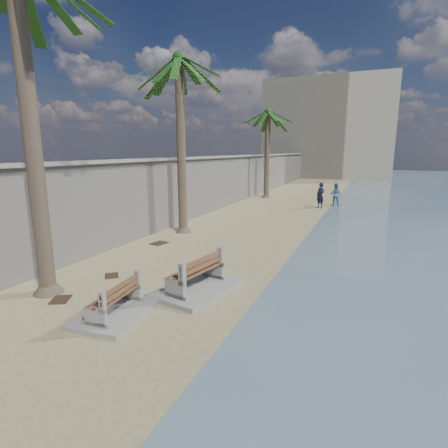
% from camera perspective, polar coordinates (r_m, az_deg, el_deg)
% --- Properties ---
extents(ground_plane, '(140.00, 140.00, 0.00)m').
position_cam_1_polar(ground_plane, '(7.97, -17.47, -18.62)').
color(ground_plane, tan).
extents(seawall, '(0.45, 70.00, 3.50)m').
position_cam_1_polar(seawall, '(27.07, 1.58, 7.19)').
color(seawall, gray).
rests_on(seawall, ground_plane).
extents(wall_cap, '(0.80, 70.00, 0.12)m').
position_cam_1_polar(wall_cap, '(26.99, 1.60, 11.00)').
color(wall_cap, gray).
rests_on(wall_cap, seawall).
extents(end_building, '(18.00, 12.00, 14.00)m').
position_cam_1_polar(end_building, '(57.59, 16.84, 14.43)').
color(end_building, '#B7AA93').
rests_on(end_building, ground_plane).
extents(bench_near, '(1.60, 2.18, 0.86)m').
position_cam_1_polar(bench_near, '(9.11, -17.35, -11.95)').
color(bench_near, gray).
rests_on(bench_near, ground_plane).
extents(bench_far, '(2.10, 2.73, 1.03)m').
position_cam_1_polar(bench_far, '(10.14, -4.58, -8.48)').
color(bench_far, gray).
rests_on(bench_far, ground_plane).
extents(palm_mid, '(5.00, 5.00, 8.98)m').
position_cam_1_polar(palm_mid, '(17.48, -7.35, 24.97)').
color(palm_mid, brown).
rests_on(palm_mid, ground_plane).
extents(palm_back, '(5.00, 5.00, 8.01)m').
position_cam_1_polar(palm_back, '(30.44, 7.22, 17.53)').
color(palm_back, brown).
rests_on(palm_back, ground_plane).
extents(streetlight, '(0.28, 0.28, 5.12)m').
position_cam_1_polar(streetlight, '(19.88, -7.01, 19.54)').
color(streetlight, '#2D2D33').
rests_on(streetlight, wall_cap).
extents(person_a, '(0.89, 0.84, 2.05)m').
position_cam_1_polar(person_a, '(25.43, 15.48, 4.82)').
color(person_a, '#141638').
rests_on(person_a, ground_plane).
extents(person_b, '(0.93, 0.74, 1.85)m').
position_cam_1_polar(person_b, '(26.82, 17.73, 4.82)').
color(person_b, teal).
rests_on(person_b, ground_plane).
extents(debris_b, '(0.68, 0.72, 0.03)m').
position_cam_1_polar(debris_b, '(10.66, -25.13, -11.11)').
color(debris_b, '#382616').
rests_on(debris_b, ground_plane).
extents(debris_c, '(0.69, 0.79, 0.03)m').
position_cam_1_polar(debris_c, '(15.52, -10.53, -3.09)').
color(debris_c, '#382616').
rests_on(debris_c, ground_plane).
extents(debris_d, '(0.65, 0.66, 0.03)m').
position_cam_1_polar(debris_d, '(11.97, -17.85, -8.01)').
color(debris_d, '#382616').
rests_on(debris_d, ground_plane).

